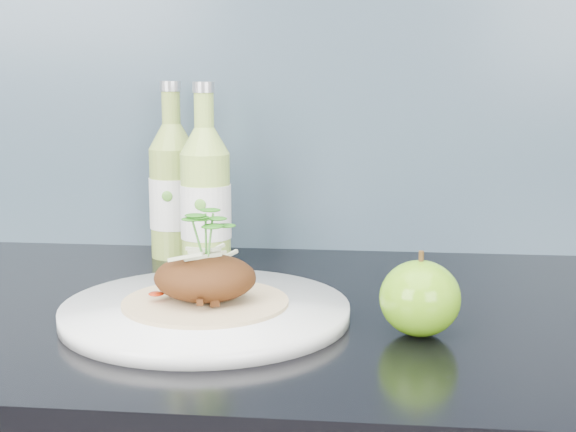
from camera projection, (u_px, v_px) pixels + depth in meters
name	position (u px, v px, depth m)	size (l,w,h in m)	color
subway_backsplash	(255.00, 2.00, 1.12)	(4.00, 0.02, 0.70)	#6A8DA7
dinner_plate	(206.00, 311.00, 0.84)	(0.38, 0.38, 0.02)	white
pork_taco	(205.00, 276.00, 0.83)	(0.17, 0.17, 0.10)	tan
green_apple	(420.00, 298.00, 0.78)	(0.09, 0.09, 0.08)	#568A0F
cider_bottle_left	(173.00, 191.00, 1.11)	(0.07, 0.07, 0.24)	#91AD48
cider_bottle_right	(206.00, 199.00, 1.04)	(0.09, 0.09, 0.24)	#A3C853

